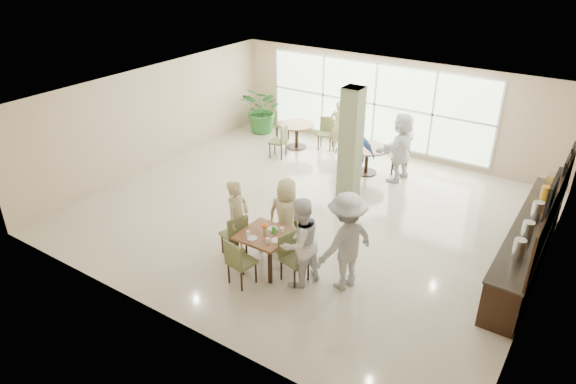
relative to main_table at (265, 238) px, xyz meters
The scene contains 23 objects.
ground 2.47m from the main_table, 100.31° to the left, with size 10.00×10.00×0.00m, color beige.
room_shell 2.61m from the main_table, 100.31° to the left, with size 10.00×10.00×10.00m.
window_bank 6.91m from the main_table, 97.76° to the left, with size 7.00×0.04×7.00m.
column 3.63m from the main_table, 90.44° to the left, with size 0.45×0.45×2.80m, color #666B4A.
main_table is the anchor object (origin of this frame).
round_table_left 6.32m from the main_table, 117.14° to the left, with size 1.06×1.06×0.75m.
round_table_right 5.12m from the main_table, 93.25° to the left, with size 1.14×1.14×0.75m.
chairs_main_table 0.18m from the main_table, behind, with size 2.07×1.90×0.95m.
chairs_table_left 6.30m from the main_table, 117.49° to the left, with size 2.22×1.96×0.95m.
chairs_table_right 5.17m from the main_table, 93.18° to the left, with size 1.98×1.89×0.95m.
tabletop_clutter 0.17m from the main_table, 29.33° to the right, with size 0.69×0.70×0.21m.
buffet_counter 5.14m from the main_table, 33.75° to the left, with size 0.64×4.70×1.95m.
wall_tv 5.06m from the main_table, 21.18° to the left, with size 0.06×1.00×0.58m.
framed_art_a 5.75m from the main_table, 36.53° to the left, with size 0.05×0.55×0.70m.
framed_art_b 6.25m from the main_table, 42.55° to the left, with size 0.05×0.55×0.70m.
potted_plant 7.59m from the main_table, 126.28° to the left, with size 1.38×1.38×1.53m, color #2A692B.
teen_left 0.72m from the main_table, behind, with size 0.61×0.40×1.66m, color tan.
teen_far 0.76m from the main_table, 89.32° to the left, with size 0.79×0.43×1.62m, color tan.
teen_right 0.87m from the main_table, ahead, with size 0.86×0.67×1.77m, color white.
teen_standing 1.63m from the main_table, 11.52° to the left, with size 1.24×0.71×1.92m, color #A2A2A5.
adult_a 4.17m from the main_table, 92.75° to the left, with size 1.03×0.59×1.76m, color #4373CB.
adult_b 5.26m from the main_table, 83.38° to the left, with size 1.71×0.74×1.85m, color white.
adult_standing 6.28m from the main_table, 105.40° to the left, with size 0.58×0.38×1.58m, color tan.
Camera 1 is at (5.45, -9.11, 5.94)m, focal length 32.00 mm.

